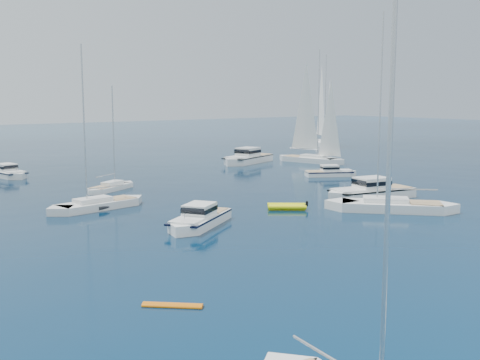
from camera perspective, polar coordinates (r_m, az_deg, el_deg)
name	(u,v)px	position (r m, az deg, el deg)	size (l,w,h in m)	color
motor_cruiser_left	(199,226)	(45.52, -4.08, -4.55)	(2.63, 8.60, 2.26)	white
motor_cruiser_centre	(369,198)	(59.03, 12.62, -1.78)	(3.16, 10.33, 2.71)	white
motor_cruiser_far_r	(331,176)	(74.65, 8.91, 0.38)	(2.15, 7.03, 1.85)	white
motor_cruiser_distant	(247,163)	(88.36, 0.69, 1.68)	(3.50, 11.44, 3.00)	silver
motor_cruiser_horizon	(7,177)	(78.68, -21.92, 0.28)	(2.51, 8.21, 2.15)	white
sailboat_mid_r	(391,211)	(53.12, 14.63, -2.96)	(3.17, 12.18, 17.91)	white
sailboat_mid_l	(97,209)	(53.91, -13.87, -2.77)	(2.67, 10.26, 15.09)	silver
sailboat_centre	(111,190)	(64.35, -12.60, -0.97)	(2.06, 7.91, 11.63)	white
sailboat_sails_r	(311,162)	(90.08, 6.97, 1.75)	(3.13, 12.04, 17.70)	white
sailboat_sails_far	(322,146)	(120.91, 8.10, 3.36)	(3.38, 13.00, 19.12)	white
tender_yellow	(287,209)	(52.31, 4.62, -2.88)	(1.98, 3.61, 0.95)	#EFF20E
tender_grey_far	(110,208)	(54.11, -12.71, -2.69)	(2.05, 3.76, 0.95)	black
kayak_orange	(173,306)	(28.78, -6.65, -12.27)	(0.56, 2.94, 0.30)	orange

